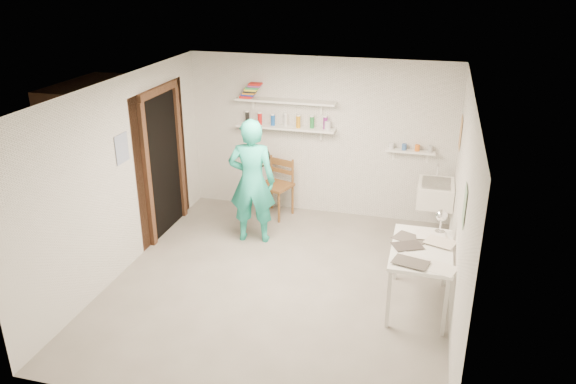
% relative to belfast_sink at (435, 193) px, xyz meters
% --- Properties ---
extents(floor, '(4.00, 4.50, 0.02)m').
position_rel_belfast_sink_xyz_m(floor, '(-1.75, -1.70, -0.71)').
color(floor, slate).
rests_on(floor, ground).
extents(ceiling, '(4.00, 4.50, 0.02)m').
position_rel_belfast_sink_xyz_m(ceiling, '(-1.75, -1.70, 1.71)').
color(ceiling, silver).
rests_on(ceiling, wall_back).
extents(wall_back, '(4.00, 0.02, 2.40)m').
position_rel_belfast_sink_xyz_m(wall_back, '(-1.75, 0.56, 0.50)').
color(wall_back, silver).
rests_on(wall_back, ground).
extents(wall_front, '(4.00, 0.02, 2.40)m').
position_rel_belfast_sink_xyz_m(wall_front, '(-1.75, -3.96, 0.50)').
color(wall_front, silver).
rests_on(wall_front, ground).
extents(wall_left, '(0.02, 4.50, 2.40)m').
position_rel_belfast_sink_xyz_m(wall_left, '(-3.76, -1.70, 0.50)').
color(wall_left, silver).
rests_on(wall_left, ground).
extents(wall_right, '(0.02, 4.50, 2.40)m').
position_rel_belfast_sink_xyz_m(wall_right, '(0.26, -1.70, 0.50)').
color(wall_right, silver).
rests_on(wall_right, ground).
extents(doorway_recess, '(0.02, 0.90, 2.00)m').
position_rel_belfast_sink_xyz_m(doorway_recess, '(-3.74, -0.65, 0.30)').
color(doorway_recess, black).
rests_on(doorway_recess, wall_left).
extents(corridor_box, '(1.40, 1.50, 2.10)m').
position_rel_belfast_sink_xyz_m(corridor_box, '(-4.45, -0.65, 0.35)').
color(corridor_box, brown).
rests_on(corridor_box, ground).
extents(door_lintel, '(0.06, 1.05, 0.10)m').
position_rel_belfast_sink_xyz_m(door_lintel, '(-3.72, -0.65, 1.35)').
color(door_lintel, brown).
rests_on(door_lintel, wall_left).
extents(door_jamb_near, '(0.06, 0.10, 2.00)m').
position_rel_belfast_sink_xyz_m(door_jamb_near, '(-3.72, -1.15, 0.30)').
color(door_jamb_near, brown).
rests_on(door_jamb_near, ground).
extents(door_jamb_far, '(0.06, 0.10, 2.00)m').
position_rel_belfast_sink_xyz_m(door_jamb_far, '(-3.72, -0.15, 0.30)').
color(door_jamb_far, brown).
rests_on(door_jamb_far, ground).
extents(shelf_lower, '(1.50, 0.22, 0.03)m').
position_rel_belfast_sink_xyz_m(shelf_lower, '(-2.25, 0.43, 0.65)').
color(shelf_lower, white).
rests_on(shelf_lower, wall_back).
extents(shelf_upper, '(1.50, 0.22, 0.03)m').
position_rel_belfast_sink_xyz_m(shelf_upper, '(-2.25, 0.43, 1.05)').
color(shelf_upper, white).
rests_on(shelf_upper, wall_back).
extents(ledge_shelf, '(0.70, 0.14, 0.03)m').
position_rel_belfast_sink_xyz_m(ledge_shelf, '(-0.40, 0.47, 0.42)').
color(ledge_shelf, white).
rests_on(ledge_shelf, wall_back).
extents(poster_left, '(0.01, 0.28, 0.36)m').
position_rel_belfast_sink_xyz_m(poster_left, '(-3.74, -1.65, 0.85)').
color(poster_left, '#334C7F').
rests_on(poster_left, wall_left).
extents(poster_right_a, '(0.01, 0.34, 0.42)m').
position_rel_belfast_sink_xyz_m(poster_right_a, '(0.24, 0.10, 0.85)').
color(poster_right_a, '#995933').
rests_on(poster_right_a, wall_right).
extents(poster_right_b, '(0.01, 0.30, 0.38)m').
position_rel_belfast_sink_xyz_m(poster_right_b, '(0.24, -2.25, 0.80)').
color(poster_right_b, '#3F724C').
rests_on(poster_right_b, wall_right).
extents(belfast_sink, '(0.48, 0.60, 0.30)m').
position_rel_belfast_sink_xyz_m(belfast_sink, '(0.00, 0.00, 0.00)').
color(belfast_sink, white).
rests_on(belfast_sink, wall_right).
extents(man, '(0.69, 0.51, 1.75)m').
position_rel_belfast_sink_xyz_m(man, '(-2.43, -0.65, 0.18)').
color(man, '#24B59E').
rests_on(man, ground).
extents(wall_clock, '(0.32, 0.08, 0.31)m').
position_rel_belfast_sink_xyz_m(wall_clock, '(-2.40, -0.44, 0.47)').
color(wall_clock, beige).
rests_on(wall_clock, man).
extents(wooden_chair, '(0.57, 0.56, 0.98)m').
position_rel_belfast_sink_xyz_m(wooden_chair, '(-2.36, 0.21, -0.21)').
color(wooden_chair, brown).
rests_on(wooden_chair, ground).
extents(work_table, '(0.66, 1.10, 0.73)m').
position_rel_belfast_sink_xyz_m(work_table, '(-0.11, -1.74, -0.33)').
color(work_table, white).
rests_on(work_table, ground).
extents(desk_lamp, '(0.14, 0.14, 0.14)m').
position_rel_belfast_sink_xyz_m(desk_lamp, '(0.07, -1.30, 0.25)').
color(desk_lamp, white).
rests_on(desk_lamp, work_table).
extents(spray_cans, '(1.26, 0.06, 0.17)m').
position_rel_belfast_sink_xyz_m(spray_cans, '(-2.25, 0.43, 0.75)').
color(spray_cans, black).
rests_on(spray_cans, shelf_lower).
extents(book_stack, '(0.32, 0.14, 0.22)m').
position_rel_belfast_sink_xyz_m(book_stack, '(-2.78, 0.43, 1.18)').
color(book_stack, red).
rests_on(book_stack, shelf_upper).
extents(ledge_pots, '(0.48, 0.07, 0.09)m').
position_rel_belfast_sink_xyz_m(ledge_pots, '(-0.40, 0.47, 0.48)').
color(ledge_pots, silver).
rests_on(ledge_pots, ledge_shelf).
extents(papers, '(0.30, 0.22, 0.03)m').
position_rel_belfast_sink_xyz_m(papers, '(-0.11, -1.74, 0.05)').
color(papers, silver).
rests_on(papers, work_table).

